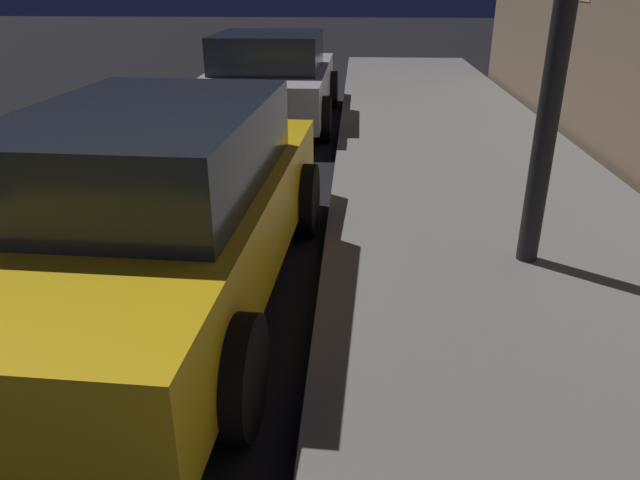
% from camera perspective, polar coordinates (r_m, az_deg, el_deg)
% --- Properties ---
extents(car_yellow_cab, '(2.11, 4.38, 1.43)m').
position_cam_1_polar(car_yellow_cab, '(4.34, -15.44, 3.07)').
color(car_yellow_cab, gold).
rests_on(car_yellow_cab, ground).
extents(car_silver, '(2.07, 4.07, 1.43)m').
position_cam_1_polar(car_silver, '(9.99, -4.72, 15.13)').
color(car_silver, '#B7B7BF').
rests_on(car_silver, ground).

